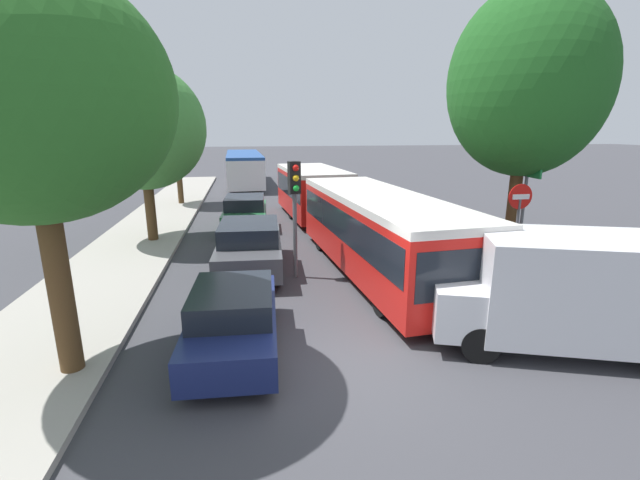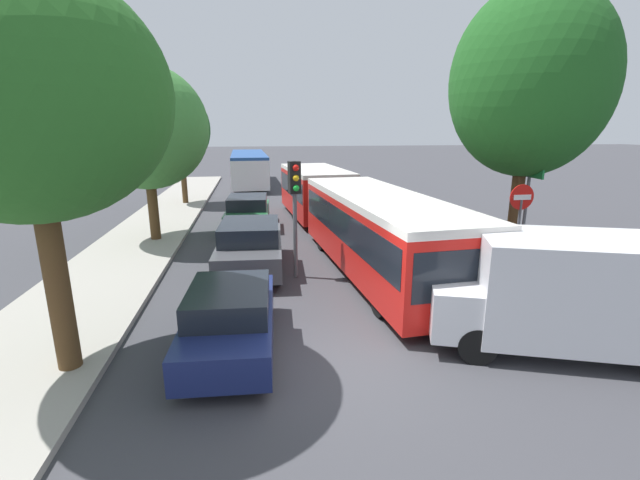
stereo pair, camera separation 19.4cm
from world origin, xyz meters
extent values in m
plane|color=#3D3D42|center=(0.00, 0.00, 0.00)|extent=(200.00, 200.00, 0.00)
cube|color=#9E998E|center=(-6.02, 13.53, 0.07)|extent=(3.20, 37.05, 0.14)
cube|color=red|center=(2.04, 5.01, 1.25)|extent=(3.14, 9.26, 1.96)
cube|color=black|center=(2.04, 5.01, 1.60)|extent=(3.13, 8.90, 0.86)
cube|color=silver|center=(2.04, 5.01, 2.32)|extent=(3.14, 9.26, 0.19)
cube|color=red|center=(1.37, 13.60, 1.25)|extent=(2.92, 6.40, 1.96)
cube|color=black|center=(1.37, 13.60, 1.60)|extent=(2.92, 6.15, 0.86)
cube|color=silver|center=(1.37, 13.60, 2.32)|extent=(2.92, 6.40, 0.19)
cylinder|color=black|center=(1.65, 10.02, 1.25)|extent=(1.88, 1.10, 1.81)
cube|color=black|center=(2.39, 0.51, 1.48)|extent=(2.15, 0.26, 1.05)
cylinder|color=black|center=(3.29, 2.18, 0.48)|extent=(0.36, 0.98, 0.96)
cylinder|color=black|center=(1.24, 2.02, 0.48)|extent=(0.36, 0.98, 0.96)
cylinder|color=black|center=(2.84, 7.99, 0.48)|extent=(0.36, 0.98, 0.96)
cylinder|color=black|center=(0.79, 7.83, 0.48)|extent=(0.36, 0.98, 0.96)
cylinder|color=black|center=(2.39, 13.68, 0.48)|extent=(0.36, 0.98, 0.96)
cylinder|color=black|center=(0.35, 13.52, 0.48)|extent=(0.36, 0.98, 0.96)
cube|color=silver|center=(-1.92, 27.05, 1.26)|extent=(2.79, 11.40, 1.97)
cube|color=black|center=(-1.92, 27.05, 1.61)|extent=(2.79, 10.83, 0.83)
cube|color=#234C93|center=(-1.92, 27.05, 2.34)|extent=(2.79, 11.40, 0.20)
cylinder|color=black|center=(-3.07, 30.77, 0.49)|extent=(0.32, 0.99, 0.99)
cylinder|color=black|center=(-0.96, 30.82, 0.49)|extent=(0.32, 0.99, 0.99)
cylinder|color=black|center=(-2.90, 23.62, 0.49)|extent=(0.32, 0.99, 0.99)
cylinder|color=black|center=(-0.78, 23.68, 0.49)|extent=(0.32, 0.99, 0.99)
cube|color=navy|center=(-2.16, 0.96, 0.55)|extent=(1.84, 3.95, 0.63)
cube|color=black|center=(-2.17, 0.87, 1.10)|extent=(1.61, 2.10, 0.48)
cylinder|color=black|center=(-2.79, 2.23, 0.29)|extent=(0.23, 0.60, 0.59)
cylinder|color=black|center=(-1.41, 2.16, 0.29)|extent=(0.23, 0.60, 0.59)
cylinder|color=black|center=(-2.92, -0.24, 0.29)|extent=(0.23, 0.60, 0.59)
cylinder|color=black|center=(-1.54, -0.31, 0.29)|extent=(0.23, 0.60, 0.59)
cube|color=#47474C|center=(-1.78, 5.94, 0.63)|extent=(2.11, 4.52, 0.72)
cube|color=black|center=(-1.79, 5.83, 1.27)|extent=(1.85, 2.41, 0.55)
cylinder|color=black|center=(-2.49, 7.39, 0.34)|extent=(0.27, 0.69, 0.67)
cylinder|color=black|center=(-0.92, 7.31, 0.34)|extent=(0.27, 0.69, 0.67)
cylinder|color=black|center=(-2.64, 4.56, 0.34)|extent=(0.27, 0.69, 0.67)
cylinder|color=black|center=(-1.07, 4.48, 0.34)|extent=(0.27, 0.69, 0.67)
cube|color=#236638|center=(-1.90, 11.68, 0.60)|extent=(1.99, 4.26, 0.68)
cube|color=black|center=(-1.90, 11.59, 1.19)|extent=(1.74, 2.27, 0.52)
cylinder|color=black|center=(-2.57, 13.06, 0.32)|extent=(0.25, 0.65, 0.64)
cylinder|color=black|center=(-1.08, 12.98, 0.32)|extent=(0.25, 0.65, 0.64)
cylinder|color=black|center=(-2.71, 10.39, 0.32)|extent=(0.25, 0.65, 0.64)
cylinder|color=black|center=(-1.22, 10.31, 0.32)|extent=(0.25, 0.65, 0.64)
cube|color=silver|center=(4.66, -0.18, 1.31)|extent=(4.53, 3.24, 2.00)
cube|color=silver|center=(2.30, 0.64, 0.84)|extent=(1.48, 2.09, 1.00)
cylinder|color=black|center=(2.40, -0.28, 0.36)|extent=(0.76, 0.46, 0.72)
cylinder|color=black|center=(2.96, 1.31, 0.36)|extent=(0.76, 0.46, 0.72)
cylinder|color=black|center=(6.07, 0.22, 0.36)|extent=(0.76, 0.46, 0.72)
cylinder|color=#56595E|center=(-0.47, 5.04, 1.70)|extent=(0.12, 0.12, 3.40)
cube|color=black|center=(-0.47, 5.04, 2.95)|extent=(0.36, 0.30, 0.90)
sphere|color=red|center=(-0.44, 4.89, 3.23)|extent=(0.18, 0.18, 0.18)
sphere|color=#EAAD14|center=(-0.44, 4.89, 2.95)|extent=(0.18, 0.18, 0.18)
sphere|color=green|center=(-0.44, 4.89, 2.67)|extent=(0.18, 0.18, 0.18)
cylinder|color=#56595E|center=(5.61, 3.61, 1.20)|extent=(0.08, 0.08, 2.40)
cylinder|color=red|center=(5.61, 3.61, 2.47)|extent=(0.70, 0.03, 0.70)
cube|color=white|center=(5.61, 3.59, 2.47)|extent=(0.50, 0.04, 0.14)
cylinder|color=#56595E|center=(6.87, 5.19, 1.80)|extent=(0.10, 0.10, 3.60)
cube|color=#197A38|center=(6.87, 5.19, 3.30)|extent=(0.15, 1.40, 0.28)
cube|color=#197A38|center=(6.87, 5.19, 2.96)|extent=(0.15, 1.40, 0.28)
cylinder|color=#51381E|center=(-5.01, 0.52, 1.65)|extent=(0.39, 0.39, 3.30)
ellipsoid|color=#286623|center=(-5.01, 0.52, 4.78)|extent=(4.35, 4.35, 3.95)
cylinder|color=#51381E|center=(-5.43, 9.87, 1.32)|extent=(0.37, 0.37, 2.63)
ellipsoid|color=#3D7F38|center=(-5.43, 9.87, 4.32)|extent=(4.53, 4.53, 4.48)
ellipsoid|color=#33752D|center=(-5.78, 9.58, 3.64)|extent=(2.72, 2.72, 2.47)
cylinder|color=#51381E|center=(-5.52, 18.27, 1.39)|extent=(0.31, 0.31, 2.77)
ellipsoid|color=#1E561E|center=(-5.52, 18.27, 4.27)|extent=(3.29, 3.29, 3.98)
cylinder|color=#51381E|center=(6.74, 5.53, 1.76)|extent=(0.39, 0.39, 3.52)
ellipsoid|color=#1E561E|center=(6.74, 5.53, 5.64)|extent=(4.74, 4.74, 5.65)
camera|label=1|loc=(-1.81, -6.94, 4.29)|focal=24.00mm
camera|label=2|loc=(-1.62, -6.97, 4.29)|focal=24.00mm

